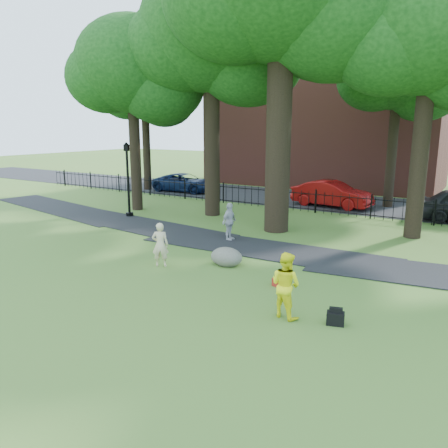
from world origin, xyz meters
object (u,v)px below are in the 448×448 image
Objects in this scene: man at (286,285)px; red_sedan at (332,194)px; woman at (160,245)px; lamppost at (128,181)px; boulder at (226,255)px.

red_sedan is (-4.02, 15.57, -0.07)m from man.
red_sedan is (1.25, 14.11, 0.01)m from woman.
lamppost is 11.81m from red_sedan.
red_sedan is at bearing -127.78° from woman.
man reaches higher than woman.
man is 0.36× the size of red_sedan.
woman is at bearing -144.25° from boulder.
lamppost is at bearing -72.00° from woman.
man is at bearing -53.02° from lamppost.
red_sedan is at bearing -61.24° from man.
woman reaches higher than boulder.
lamppost reaches higher than woman.
lamppost reaches higher than red_sedan.
boulder is at bearing -176.96° from woman.
man is at bearing -38.89° from boulder.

